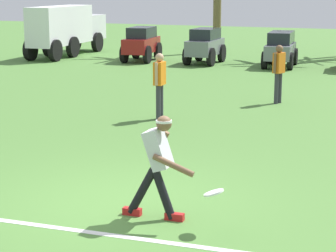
% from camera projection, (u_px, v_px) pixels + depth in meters
% --- Properties ---
extents(ground_plane, '(80.00, 80.00, 0.00)m').
position_uv_depth(ground_plane, '(121.00, 203.00, 9.55)').
color(ground_plane, '#4E7E37').
extents(field_line_paint, '(21.49, 1.18, 0.01)m').
position_uv_depth(field_line_paint, '(80.00, 231.00, 8.46)').
color(field_line_paint, white).
rests_on(field_line_paint, ground_plane).
extents(frisbee_thrower, '(1.09, 0.46, 1.43)m').
position_uv_depth(frisbee_thrower, '(158.00, 161.00, 8.76)').
color(frisbee_thrower, black).
rests_on(frisbee_thrower, ground_plane).
extents(frisbee_in_flight, '(0.26, 0.27, 0.11)m').
position_uv_depth(frisbee_in_flight, '(214.00, 193.00, 8.37)').
color(frisbee_in_flight, white).
extents(teammate_midfield, '(0.21, 0.49, 1.56)m').
position_uv_depth(teammate_midfield, '(160.00, 80.00, 15.30)').
color(teammate_midfield, '#33333D').
rests_on(teammate_midfield, ground_plane).
extents(teammate_deep, '(0.29, 0.49, 1.56)m').
position_uv_depth(teammate_deep, '(279.00, 68.00, 17.35)').
color(teammate_deep, '#33333D').
rests_on(teammate_deep, ground_plane).
extents(parked_car_slot_a, '(1.43, 2.45, 1.40)m').
position_uv_depth(parked_car_slot_a, '(141.00, 43.00, 27.09)').
color(parked_car_slot_a, maroon).
rests_on(parked_car_slot_a, ground_plane).
extents(parked_car_slot_b, '(1.23, 2.38, 1.40)m').
position_uv_depth(parked_car_slot_b, '(205.00, 45.00, 26.23)').
color(parked_car_slot_b, slate).
rests_on(parked_car_slot_b, ground_plane).
extents(parked_car_slot_c, '(1.37, 2.48, 1.34)m').
position_uv_depth(parked_car_slot_c, '(281.00, 48.00, 25.19)').
color(parked_car_slot_c, slate).
rests_on(parked_car_slot_c, ground_plane).
extents(box_truck, '(1.77, 5.97, 2.20)m').
position_uv_depth(box_truck, '(66.00, 28.00, 29.06)').
color(box_truck, silver).
rests_on(box_truck, ground_plane).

